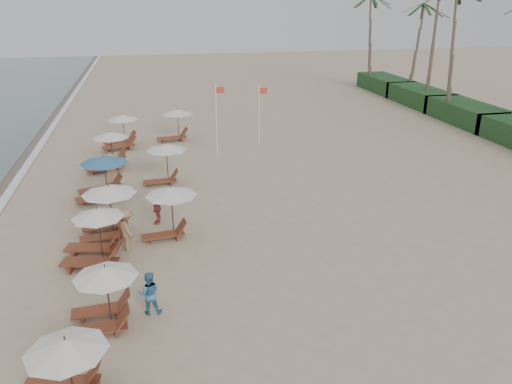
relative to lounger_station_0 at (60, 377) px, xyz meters
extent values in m
plane|color=tan|center=(6.24, 3.26, -0.98)|extent=(160.00, 160.00, 0.00)
cube|color=#193D1C|center=(28.24, 25.26, -0.18)|extent=(3.20, 8.00, 1.60)
cube|color=#193D1C|center=(28.24, 32.76, -0.18)|extent=(3.20, 8.00, 1.60)
cube|color=#193D1C|center=(28.24, 40.26, -0.18)|extent=(3.20, 8.00, 1.60)
cylinder|color=brown|center=(27.34, 26.46, 4.32)|extent=(0.36, 0.36, 10.60)
cylinder|color=brown|center=(28.24, 31.66, 4.72)|extent=(0.36, 0.36, 11.40)
cylinder|color=brown|center=(29.14, 36.86, 3.52)|extent=(0.36, 0.36, 9.00)
cylinder|color=brown|center=(27.34, 42.06, 3.92)|extent=(0.36, 0.36, 9.80)
cylinder|color=black|center=(0.25, 0.00, 0.02)|extent=(0.05, 0.05, 2.00)
cone|color=white|center=(0.25, 0.00, 0.92)|extent=(2.05, 2.05, 0.35)
cylinder|color=black|center=(0.97, 3.37, 0.02)|extent=(0.05, 0.05, 2.00)
cone|color=white|center=(0.97, 3.37, 0.92)|extent=(2.02, 2.02, 0.35)
cylinder|color=black|center=(0.44, 7.74, 0.08)|extent=(0.05, 0.05, 2.12)
cone|color=white|center=(0.44, 7.74, 1.05)|extent=(2.02, 2.02, 0.35)
cylinder|color=black|center=(0.75, 9.88, 0.14)|extent=(0.05, 0.05, 2.25)
cone|color=white|center=(0.75, 9.88, 1.17)|extent=(2.33, 2.33, 0.35)
cylinder|color=black|center=(0.24, 14.57, 0.10)|extent=(0.05, 0.05, 2.15)
cone|color=#326695|center=(0.24, 14.57, 1.07)|extent=(2.45, 2.45, 0.35)
cylinder|color=black|center=(0.32, 19.36, 0.12)|extent=(0.05, 0.05, 2.19)
cone|color=white|center=(0.32, 19.36, 1.11)|extent=(2.16, 2.16, 0.35)
cylinder|color=black|center=(0.91, 23.83, 0.13)|extent=(0.05, 0.05, 2.22)
cone|color=white|center=(0.91, 23.83, 1.14)|extent=(2.05, 2.05, 0.35)
cylinder|color=black|center=(3.32, 9.36, 0.10)|extent=(0.05, 0.05, 2.15)
cone|color=white|center=(3.32, 9.36, 1.07)|extent=(2.24, 2.24, 0.35)
cylinder|color=black|center=(3.44, 16.19, 0.10)|extent=(0.05, 0.05, 2.15)
cone|color=white|center=(3.44, 16.19, 1.07)|extent=(2.24, 2.24, 0.35)
cylinder|color=black|center=(4.68, 25.12, 0.10)|extent=(0.05, 0.05, 2.15)
cone|color=white|center=(4.68, 25.12, 1.07)|extent=(2.24, 2.24, 0.35)
imported|color=teal|center=(2.22, 3.73, -0.23)|extent=(0.77, 0.63, 1.50)
imported|color=#96724C|center=(1.40, 8.38, -0.05)|extent=(1.18, 1.38, 1.85)
imported|color=#BB4B53|center=(2.70, 10.78, -0.19)|extent=(0.68, 1.00, 1.57)
imported|color=tan|center=(0.40, 16.48, -0.10)|extent=(0.91, 1.02, 1.75)
cylinder|color=silver|center=(6.90, 20.92, 1.33)|extent=(0.08, 0.08, 4.61)
cube|color=#BD3823|center=(7.18, 20.92, 3.24)|extent=(0.55, 0.02, 0.40)
cylinder|color=silver|center=(10.16, 22.82, 1.09)|extent=(0.08, 0.08, 4.13)
cube|color=#BD3823|center=(10.44, 22.82, 2.75)|extent=(0.55, 0.02, 0.40)
camera|label=1|loc=(2.66, -10.60, 8.78)|focal=35.01mm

